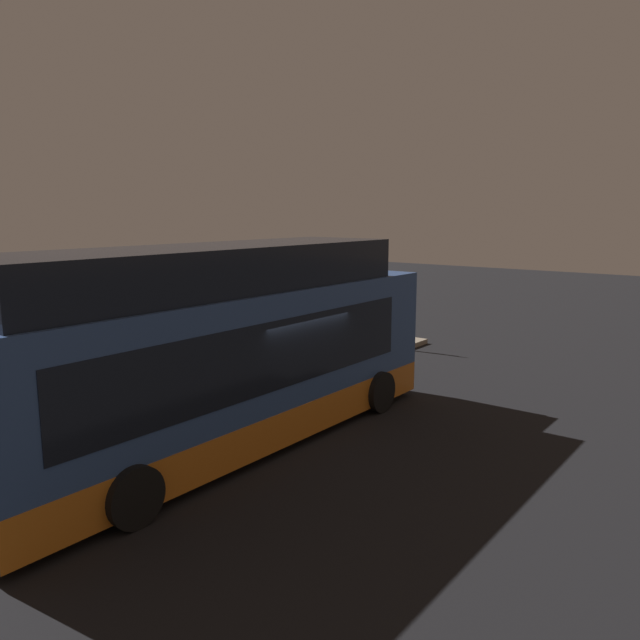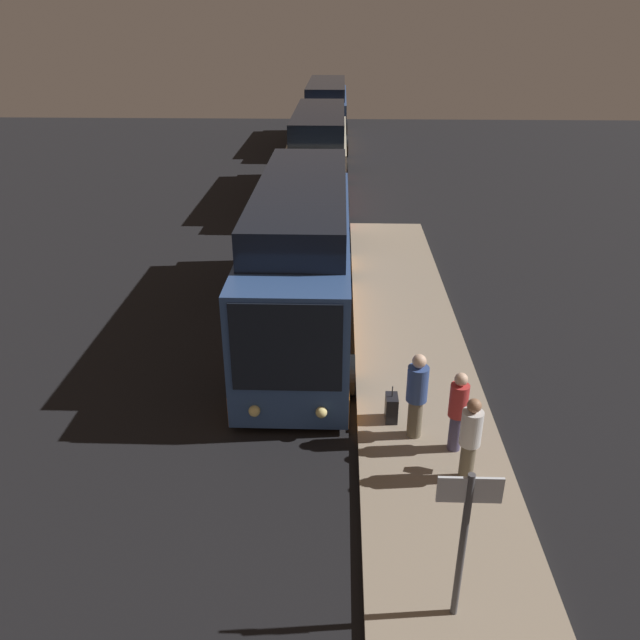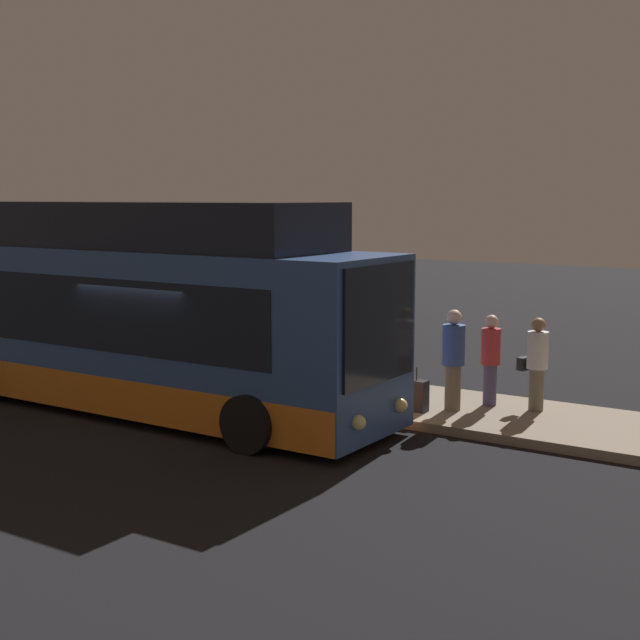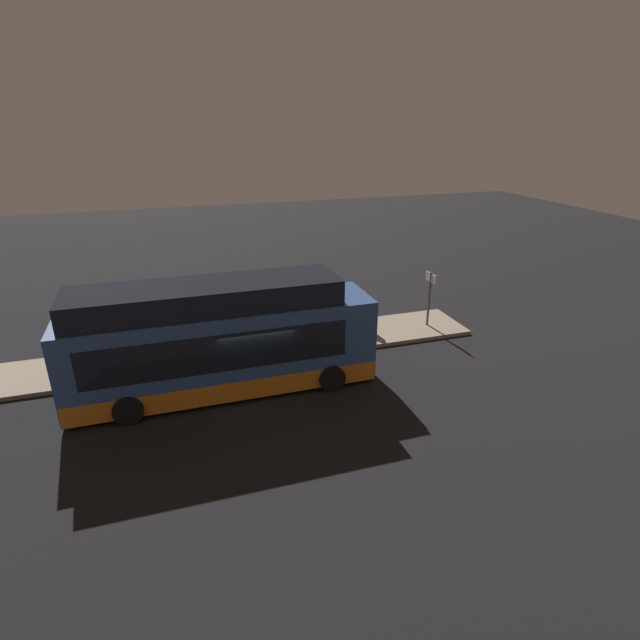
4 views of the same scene
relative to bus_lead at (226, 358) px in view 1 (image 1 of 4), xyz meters
name	(u,v)px [view 1 (image 1 of 4)]	position (x,y,z in m)	size (l,w,h in m)	color
ground	(271,432)	(1.05, -0.18, -1.78)	(80.00, 80.00, 0.00)	black
platform	(175,402)	(1.05, 2.86, -1.70)	(20.00, 2.87, 0.16)	gray
bus_lead	(226,358)	(0.00, 0.00, 0.00)	(10.51, 2.76, 3.94)	#33518C
passenger_boarding	(306,325)	(6.65, 3.36, -0.69)	(0.63, 0.48, 1.71)	#6B604C
passenger_waiting	(300,332)	(5.38, 2.55, -0.61)	(0.54, 0.54, 1.85)	#6B604C
passenger_with_bags	(290,329)	(5.80, 3.28, -0.68)	(0.50, 0.50, 1.71)	#4C476B
suitcase	(300,361)	(4.86, 2.13, -1.33)	(0.41, 0.25, 0.81)	black
sign_post	(375,296)	(9.56, 2.69, -0.03)	(0.10, 0.84, 2.48)	#4C4C51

